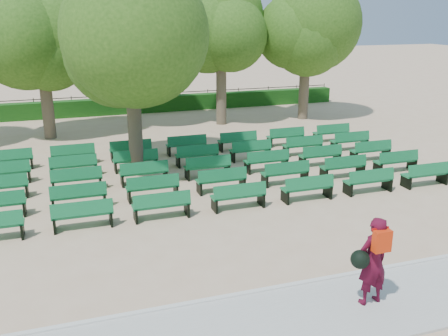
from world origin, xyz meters
name	(u,v)px	position (x,y,z in m)	size (l,w,h in m)	color
ground	(187,194)	(0.00, 0.00, 0.00)	(120.00, 120.00, 0.00)	tan
paving	(285,323)	(0.00, -7.40, 0.03)	(30.00, 2.20, 0.06)	#BABAB5
curb	(261,291)	(0.00, -6.25, 0.05)	(30.00, 0.12, 0.10)	silver
hedge	(127,106)	(0.00, 14.00, 0.45)	(26.00, 0.70, 0.90)	#174C13
fence	(126,112)	(0.00, 14.40, 0.00)	(26.00, 0.10, 1.02)	black
tree_line	(138,128)	(0.00, 10.00, 0.00)	(21.80, 6.80, 7.04)	#35611A
bench_array	(207,175)	(1.12, 1.47, 0.08)	(1.64, 0.52, 1.03)	#136E3A
tree_among	(131,52)	(-1.15, 2.98, 4.32)	(4.89, 4.89, 6.54)	brown
person	(372,260)	(1.88, -7.34, 1.02)	(0.89, 0.55, 1.85)	#490A1F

